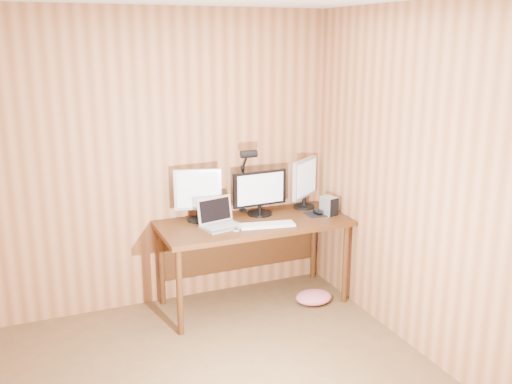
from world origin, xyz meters
TOP-DOWN VIEW (x-y plane):
  - room_shell at (0.00, 0.00)m, footprint 4.00×4.00m
  - desk at (0.93, 1.70)m, footprint 1.60×0.70m
  - monitor_center at (1.05, 1.79)m, footprint 0.50×0.22m
  - monitor_left at (0.50, 1.83)m, footprint 0.39×0.19m
  - monitor_right at (1.51, 1.82)m, footprint 0.35×0.27m
  - laptop at (0.62, 1.62)m, footprint 0.37×0.31m
  - keyboard at (0.98, 1.47)m, footprint 0.47×0.22m
  - mousepad at (1.53, 1.60)m, footprint 0.22×0.18m
  - mouse at (1.53, 1.60)m, footprint 0.08×0.13m
  - hard_drive at (1.62, 1.56)m, footprint 0.13×0.16m
  - phone at (0.71, 1.48)m, footprint 0.07×0.10m
  - speaker at (1.69, 1.69)m, footprint 0.05×0.05m
  - desk_lamp at (0.95, 1.86)m, footprint 0.14×0.20m
  - fabric_pile at (1.41, 1.42)m, footprint 0.37×0.32m

SIDE VIEW (x-z plane):
  - fabric_pile at x=1.41m, z-range 0.00..0.10m
  - desk at x=0.93m, z-range 0.25..1.00m
  - mousepad at x=1.53m, z-range 0.75..0.75m
  - phone at x=0.71m, z-range 0.75..0.76m
  - keyboard at x=0.98m, z-range 0.75..0.77m
  - mouse at x=1.53m, z-range 0.75..0.80m
  - laptop at x=0.62m, z-range 0.69..0.92m
  - speaker at x=1.69m, z-range 0.75..0.87m
  - hard_drive at x=1.62m, z-range 0.75..0.91m
  - monitor_center at x=1.05m, z-range 0.76..1.15m
  - monitor_left at x=0.50m, z-range 0.77..1.21m
  - monitor_right at x=1.51m, z-range 0.77..1.22m
  - desk_lamp at x=0.95m, z-range 0.82..1.44m
  - room_shell at x=0.00m, z-range -0.75..3.25m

